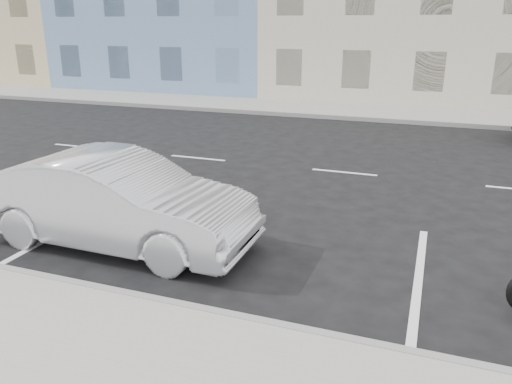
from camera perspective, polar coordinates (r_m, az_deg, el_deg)
ground at (r=12.31m, az=19.23°, el=1.23°), size 120.00×120.00×0.00m
sidewalk_far at (r=21.38m, az=6.36°, el=9.44°), size 80.00×3.40×0.15m
curb_near at (r=7.72m, az=-23.52°, el=-9.10°), size 80.00×0.12×0.16m
curb_far at (r=19.75m, az=5.16°, el=8.73°), size 80.00×0.12×0.16m
sedan_silver at (r=8.37m, az=-15.66°, el=-1.00°), size 4.60×1.65×1.51m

